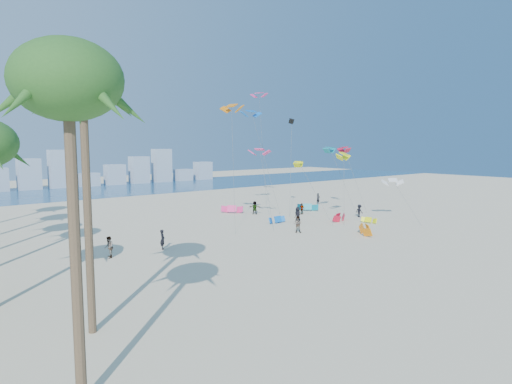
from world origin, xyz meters
TOP-DOWN VIEW (x-y plane):
  - ground at (0.00, 0.00)m, footprint 220.00×220.00m
  - ocean at (0.00, 72.00)m, footprint 220.00×220.00m
  - kitesurfer_near at (-8.19, 15.90)m, footprint 0.68×0.79m
  - kitesurfer_mid at (6.84, 13.52)m, footprint 1.08×1.11m
  - kitesurfers_far at (9.72, 20.49)m, footprint 39.70×13.09m
  - grounded_kites at (13.30, 18.48)m, footprint 12.84×24.39m
  - flying_kites at (15.45, 22.26)m, footprint 24.81×31.21m
  - distant_skyline at (-1.19, 82.00)m, footprint 85.00×3.00m

SIDE VIEW (x-z plane):
  - ground at x=0.00m, z-range 0.00..0.00m
  - ocean at x=0.00m, z-range 0.01..0.01m
  - grounded_kites at x=13.30m, z-range -0.03..0.97m
  - kitesurfers_far at x=9.72m, z-range -0.06..1.84m
  - kitesurfer_mid at x=6.84m, z-range 0.00..1.80m
  - kitesurfer_near at x=-8.19m, z-range 0.00..1.82m
  - distant_skyline at x=-1.19m, z-range -1.11..7.29m
  - flying_kites at x=15.45m, z-range 1.71..20.27m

